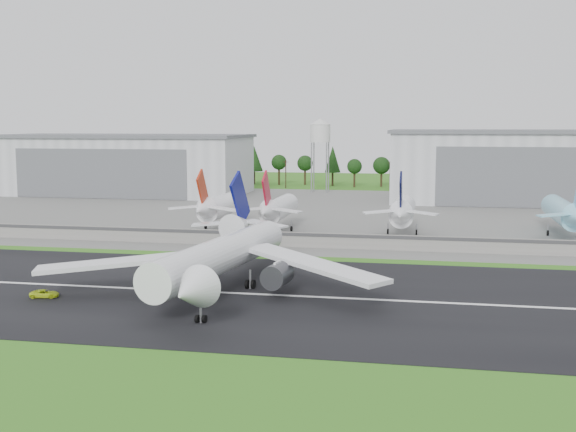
% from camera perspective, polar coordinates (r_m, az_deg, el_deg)
% --- Properties ---
extents(ground, '(600.00, 600.00, 0.00)m').
position_cam_1_polar(ground, '(110.72, -9.39, -7.09)').
color(ground, '#386A19').
rests_on(ground, ground).
extents(runway, '(320.00, 60.00, 0.10)m').
position_cam_1_polar(runway, '(119.85, -7.72, -5.92)').
color(runway, black).
rests_on(runway, ground).
extents(runway_centerline, '(220.00, 1.00, 0.02)m').
position_cam_1_polar(runway_centerline, '(119.84, -7.72, -5.89)').
color(runway_centerline, white).
rests_on(runway_centerline, runway).
extents(apron, '(320.00, 150.00, 0.10)m').
position_cam_1_polar(apron, '(225.25, 1.32, 0.35)').
color(apron, slate).
rests_on(apron, ground).
extents(blast_fence, '(240.00, 0.61, 3.50)m').
position_cam_1_polar(blast_fence, '(161.93, -2.60, -1.77)').
color(blast_fence, gray).
rests_on(blast_fence, ground).
extents(hangar_west, '(97.00, 44.00, 23.20)m').
position_cam_1_polar(hangar_west, '(290.75, -12.88, 4.03)').
color(hangar_west, silver).
rests_on(hangar_west, ground).
extents(hangar_east, '(102.00, 47.00, 25.20)m').
position_cam_1_polar(hangar_east, '(268.23, 19.07, 3.76)').
color(hangar_east, silver).
rests_on(hangar_east, ground).
extents(water_tower, '(8.40, 8.40, 29.40)m').
position_cam_1_polar(water_tower, '(288.58, 2.57, 6.75)').
color(water_tower, '#99999E').
rests_on(water_tower, ground).
extents(utility_poles, '(230.00, 3.00, 12.00)m').
position_cam_1_polar(utility_poles, '(303.97, 3.89, 2.13)').
color(utility_poles, black).
rests_on(utility_poles, ground).
extents(treeline, '(320.00, 16.00, 22.00)m').
position_cam_1_polar(treeline, '(318.80, 4.23, 2.37)').
color(treeline, black).
rests_on(treeline, ground).
extents(main_airliner, '(56.77, 59.22, 18.17)m').
position_cam_1_polar(main_airliner, '(116.87, -5.40, -3.80)').
color(main_airliner, white).
rests_on(main_airliner, runway).
extents(ground_vehicle, '(4.82, 3.00, 1.24)m').
position_cam_1_polar(ground_vehicle, '(120.63, -18.68, -5.83)').
color(ground_vehicle, '#C3DE1A').
rests_on(ground_vehicle, runway).
extents(parked_jet_red_a, '(7.36, 31.29, 16.65)m').
position_cam_1_polar(parked_jet_red_a, '(186.01, -5.66, 0.73)').
color(parked_jet_red_a, white).
rests_on(parked_jet_red_a, ground).
extents(parked_jet_red_b, '(7.36, 31.29, 16.52)m').
position_cam_1_polar(parked_jet_red_b, '(182.09, -0.89, 0.58)').
color(parked_jet_red_b, white).
rests_on(parked_jet_red_b, ground).
extents(parked_jet_navy, '(7.36, 31.29, 16.71)m').
position_cam_1_polar(parked_jet_navy, '(178.28, 9.02, 0.41)').
color(parked_jet_navy, white).
rests_on(parked_jet_navy, ground).
extents(parked_jet_skyblue, '(7.36, 37.29, 16.69)m').
position_cam_1_polar(parked_jet_skyblue, '(185.96, 21.04, 0.27)').
color(parked_jet_skyblue, '#8FDCF8').
rests_on(parked_jet_skyblue, ground).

